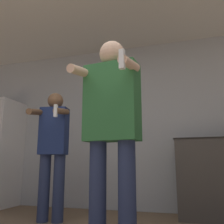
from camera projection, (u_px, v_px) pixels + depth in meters
wall_back at (133, 124)px, 3.89m from camera, size 7.00×0.06×2.55m
person_woman_foreground at (112, 124)px, 1.98m from camera, size 0.52×0.48×1.69m
person_man_side at (53, 147)px, 3.09m from camera, size 0.45×0.56×1.57m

